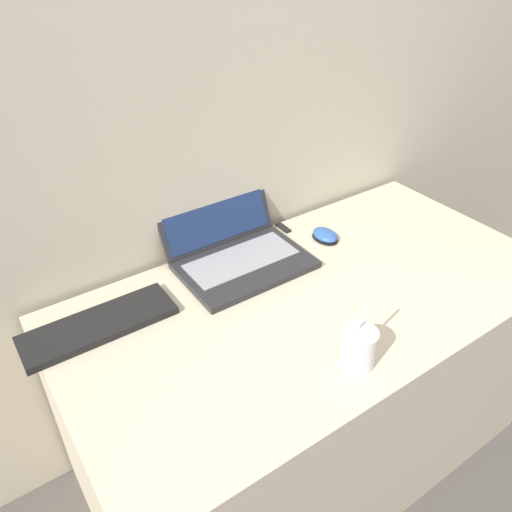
{
  "coord_description": "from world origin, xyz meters",
  "views": [
    {
      "loc": [
        -0.75,
        -0.43,
        1.59
      ],
      "look_at": [
        -0.1,
        0.52,
        0.79
      ],
      "focal_mm": 35.0,
      "sensor_mm": 36.0,
      "label": 1
    }
  ],
  "objects_px": {
    "laptop": "(235,247)",
    "usb_stick": "(283,228)",
    "drink_cup": "(359,347)",
    "external_keyboard": "(99,325)",
    "computer_mouse": "(325,235)"
  },
  "relations": [
    {
      "from": "laptop",
      "to": "usb_stick",
      "type": "bearing_deg",
      "value": 14.33
    },
    {
      "from": "laptop",
      "to": "usb_stick",
      "type": "height_order",
      "value": "laptop"
    },
    {
      "from": "laptop",
      "to": "drink_cup",
      "type": "distance_m",
      "value": 0.52
    },
    {
      "from": "usb_stick",
      "to": "computer_mouse",
      "type": "bearing_deg",
      "value": -59.42
    },
    {
      "from": "laptop",
      "to": "usb_stick",
      "type": "distance_m",
      "value": 0.24
    },
    {
      "from": "laptop",
      "to": "external_keyboard",
      "type": "xyz_separation_m",
      "value": [
        -0.45,
        -0.06,
        -0.03
      ]
    },
    {
      "from": "laptop",
      "to": "computer_mouse",
      "type": "height_order",
      "value": "laptop"
    },
    {
      "from": "laptop",
      "to": "usb_stick",
      "type": "relative_size",
      "value": 6.32
    },
    {
      "from": "drink_cup",
      "to": "laptop",
      "type": "bearing_deg",
      "value": 90.58
    },
    {
      "from": "drink_cup",
      "to": "usb_stick",
      "type": "bearing_deg",
      "value": 68.94
    },
    {
      "from": "laptop",
      "to": "external_keyboard",
      "type": "bearing_deg",
      "value": -172.32
    },
    {
      "from": "computer_mouse",
      "to": "usb_stick",
      "type": "bearing_deg",
      "value": 120.58
    },
    {
      "from": "computer_mouse",
      "to": "usb_stick",
      "type": "xyz_separation_m",
      "value": [
        -0.07,
        0.13,
        -0.01
      ]
    },
    {
      "from": "external_keyboard",
      "to": "usb_stick",
      "type": "xyz_separation_m",
      "value": [
        0.68,
        0.12,
        -0.01
      ]
    },
    {
      "from": "drink_cup",
      "to": "computer_mouse",
      "type": "relative_size",
      "value": 1.8
    }
  ]
}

